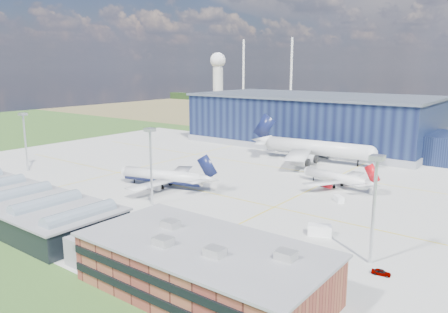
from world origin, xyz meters
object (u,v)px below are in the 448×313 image
light_mast_west (24,132)px  car_a (381,272)px  gse_cart_b (292,157)px  airliner_widebody (317,140)px  hangar (317,123)px  airliner_navy (163,170)px  gse_van_a (107,205)px  light_mast_east (375,192)px  ops_building (204,267)px  gse_tug_a (19,186)px  airliner_red (336,172)px  light_mast_center (151,154)px  car_b (212,255)px  gse_van_b (339,199)px  gse_tug_b (105,210)px  gse_van_c (320,230)px

light_mast_west → car_a: bearing=-1.6°
gse_cart_b → car_a: gse_cart_b is taller
airliner_widebody → hangar: bearing=111.2°
airliner_navy → gse_van_a: (3.97, -26.70, -5.02)m
light_mast_east → airliner_navy: size_ratio=0.61×
ops_building → airliner_navy: size_ratio=1.22×
hangar → gse_tug_a: size_ratio=43.27×
airliner_red → airliner_navy: bearing=51.5°
light_mast_west → gse_cart_b: light_mast_west is taller
airliner_navy → gse_van_a: bearing=84.6°
hangar → light_mast_center: (7.19, -124.80, 3.82)m
car_b → ops_building: bearing=-124.1°
light_mast_center → gse_van_a: size_ratio=4.34×
light_mast_center → gse_van_b: bearing=40.1°
car_a → gse_tug_b: bearing=88.1°
gse_tug_a → gse_van_a: 41.61m
ops_building → airliner_navy: bearing=140.8°
gse_tug_a → gse_van_a: size_ratio=0.63×
airliner_widebody → gse_van_c: airliner_widebody is taller
car_b → light_mast_west: bearing=103.5°
airliner_widebody → gse_tug_a: size_ratio=17.26×
light_mast_east → gse_cart_b: bearing=127.3°
gse_van_b → car_b: gse_van_b is taller
car_a → ops_building: bearing=129.1°
gse_tug_b → light_mast_east: bearing=15.2°
light_mast_west → light_mast_center: 70.00m
gse_tug_a → gse_van_c: gse_van_c is taller
car_a → light_mast_center: bearing=78.0°
light_mast_center → gse_cart_b: size_ratio=7.15×
gse_tug_b → car_b: bearing=-2.0°
airliner_red → car_a: 65.36m
ops_building → airliner_widebody: 119.76m
hangar → gse_van_c: (57.21, -117.00, -10.26)m
gse_van_b → gse_cart_b: gse_van_b is taller
hangar → airliner_widebody: (19.10, -39.80, -2.18)m
gse_tug_b → ops_building: bearing=-13.8°
gse_tug_b → gse_van_c: bearing=25.2°
ops_building → gse_van_c: bearing=82.4°
gse_van_c → gse_van_b: bearing=-9.4°
car_b → gse_tug_b: bearing=106.2°
airliner_red → light_mast_east: bearing=133.4°
hangar → gse_tug_b: hangar is taller
hangar → gse_van_b: size_ratio=34.14×
airliner_widebody → light_mast_west: bearing=-138.4°
airliner_red → car_a: (33.46, -55.97, -4.42)m
ops_building → car_b: ops_building is taller
gse_van_a → car_a: size_ratio=1.44×
airliner_navy → gse_van_a: size_ratio=7.14×
gse_tug_b → light_mast_center: bearing=70.5°
gse_cart_b → car_a: size_ratio=0.88×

